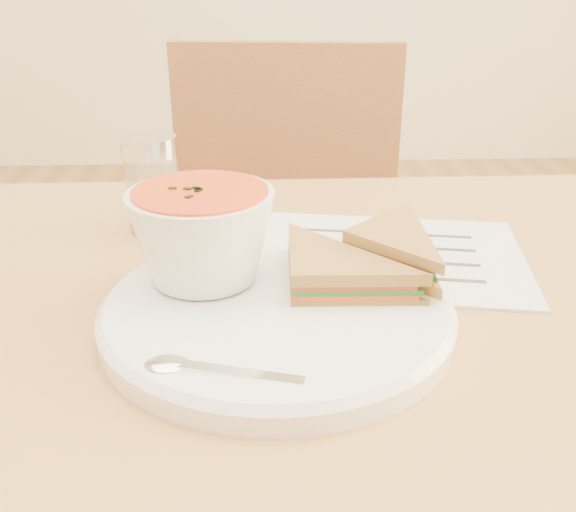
{
  "coord_description": "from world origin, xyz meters",
  "views": [
    {
      "loc": [
        0.02,
        -0.49,
        1.02
      ],
      "look_at": [
        0.04,
        -0.01,
        0.8
      ],
      "focal_mm": 40.0,
      "sensor_mm": 36.0,
      "label": 1
    }
  ],
  "objects_px": {
    "soup_bowl": "(203,240)",
    "chair_far": "(280,328)",
    "plate": "(277,313)",
    "condiment_shaker": "(152,185)"
  },
  "relations": [
    {
      "from": "chair_far",
      "to": "condiment_shaker",
      "type": "height_order",
      "value": "chair_far"
    },
    {
      "from": "plate",
      "to": "condiment_shaker",
      "type": "height_order",
      "value": "condiment_shaker"
    },
    {
      "from": "soup_bowl",
      "to": "chair_far",
      "type": "bearing_deg",
      "value": 79.76
    },
    {
      "from": "chair_far",
      "to": "soup_bowl",
      "type": "distance_m",
      "value": 0.58
    },
    {
      "from": "chair_far",
      "to": "soup_bowl",
      "type": "relative_size",
      "value": 7.38
    },
    {
      "from": "chair_far",
      "to": "plate",
      "type": "height_order",
      "value": "chair_far"
    },
    {
      "from": "soup_bowl",
      "to": "condiment_shaker",
      "type": "distance_m",
      "value": 0.18
    },
    {
      "from": "soup_bowl",
      "to": "condiment_shaker",
      "type": "xyz_separation_m",
      "value": [
        -0.07,
        0.17,
        -0.01
      ]
    },
    {
      "from": "plate",
      "to": "soup_bowl",
      "type": "distance_m",
      "value": 0.09
    },
    {
      "from": "chair_far",
      "to": "condiment_shaker",
      "type": "relative_size",
      "value": 8.56
    }
  ]
}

